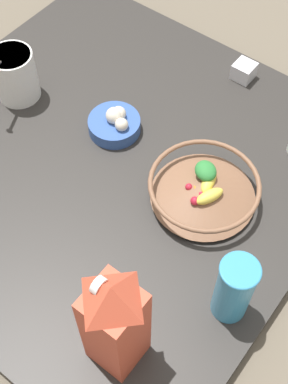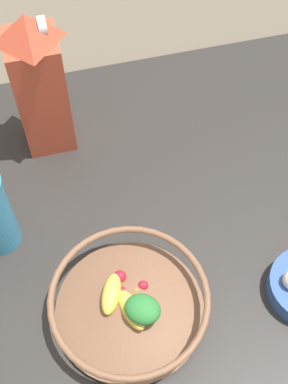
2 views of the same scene
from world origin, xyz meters
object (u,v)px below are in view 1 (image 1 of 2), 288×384
object	(u,v)px
fruit_bowl	(204,189)
garlic_bowl	(115,123)
drinking_cup	(234,289)
spice_jar	(244,72)
milk_carton	(115,323)
yogurt_tub	(14,73)

from	to	relation	value
fruit_bowl	garlic_bowl	distance (m)	0.26
fruit_bowl	drinking_cup	distance (m)	0.24
drinking_cup	spice_jar	world-z (taller)	drinking_cup
fruit_bowl	milk_carton	xyz separation A→B (m)	(0.35, 0.06, 0.10)
garlic_bowl	yogurt_tub	bearing A→B (deg)	-78.25
drinking_cup	garlic_bowl	distance (m)	0.48
drinking_cup	spice_jar	bearing A→B (deg)	-150.92
drinking_cup	spice_jar	xyz separation A→B (m)	(-0.52, -0.29, -0.06)
spice_jar	milk_carton	bearing A→B (deg)	14.40
fruit_bowl	milk_carton	size ratio (longest dim) A/B	0.85
milk_carton	spice_jar	distance (m)	0.74
fruit_bowl	garlic_bowl	bearing A→B (deg)	-97.37
yogurt_tub	garlic_bowl	world-z (taller)	yogurt_tub
yogurt_tub	spice_jar	size ratio (longest dim) A/B	4.72
fruit_bowl	spice_jar	size ratio (longest dim) A/B	4.70
yogurt_tub	garlic_bowl	bearing A→B (deg)	101.75
fruit_bowl	yogurt_tub	xyz separation A→B (m)	(0.02, -0.51, 0.03)
milk_carton	spice_jar	xyz separation A→B (m)	(-0.71, -0.18, -0.12)
fruit_bowl	milk_carton	world-z (taller)	milk_carton
milk_carton	garlic_bowl	size ratio (longest dim) A/B	2.29
fruit_bowl	milk_carton	distance (m)	0.37
spice_jar	garlic_bowl	distance (m)	0.35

